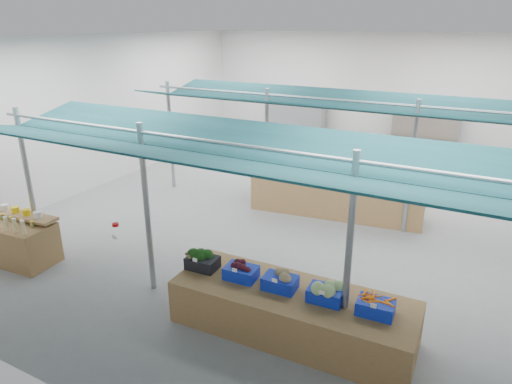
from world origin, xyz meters
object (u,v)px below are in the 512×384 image
fruit_counter (336,197)px  vendor_right (373,173)px  veg_counter (292,312)px  vendor_left (308,164)px  bottle_shelf (13,239)px

fruit_counter → vendor_right: bearing=54.1°
veg_counter → vendor_left: vendor_left is taller
fruit_counter → vendor_left: vendor_left is taller
bottle_shelf → vendor_left: bearing=55.3°
bottle_shelf → vendor_right: 8.43m
bottle_shelf → vendor_left: vendor_left is taller
bottle_shelf → vendor_left: (3.74, 6.35, 0.39)m
bottle_shelf → veg_counter: 5.86m
bottle_shelf → fruit_counter: bottle_shelf is taller
vendor_right → vendor_left: bearing=-7.3°
veg_counter → vendor_left: 6.27m
vendor_left → vendor_right: size_ratio=1.00×
fruit_counter → vendor_right: (0.60, 1.10, 0.38)m
veg_counter → vendor_right: size_ratio=2.21×
veg_counter → vendor_left: (-2.11, 5.89, 0.47)m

